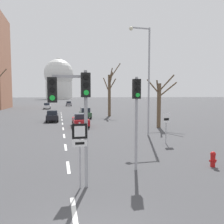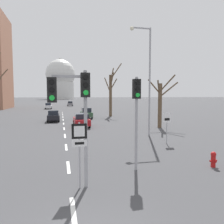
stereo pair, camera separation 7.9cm
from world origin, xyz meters
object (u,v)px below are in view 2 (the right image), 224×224
object	(u,v)px
sedan_near_right	(48,106)
speed_limit_sign	(167,123)
street_lamp_right	(147,72)
sedan_near_left	(70,104)
traffic_signal_centre_tall	(74,100)
sedan_far_right	(81,120)
sedan_far_left	(86,113)
traffic_signal_near_right	(136,105)
route_sign_post	(79,143)
fire_hydrant	(213,159)
sedan_mid_centre	(54,116)

from	to	relation	value
sedan_near_right	speed_limit_sign	bearing A→B (deg)	-76.65
street_lamp_right	sedan_near_left	size ratio (longest dim) A/B	2.26
traffic_signal_centre_tall	sedan_far_right	bearing A→B (deg)	83.84
sedan_near_right	sedan_far_left	xyz separation A→B (m)	(7.32, -26.95, 0.02)
traffic_signal_near_right	route_sign_post	distance (m)	3.61
speed_limit_sign	fire_hydrant	bearing A→B (deg)	-92.46
traffic_signal_centre_tall	sedan_near_right	xyz separation A→B (m)	(-3.78, 53.74, -2.71)
traffic_signal_near_right	route_sign_post	xyz separation A→B (m)	(-2.93, -1.55, -1.41)
traffic_signal_centre_tall	speed_limit_sign	xyz separation A→B (m)	(7.42, 6.55, -1.92)
traffic_signal_centre_tall	sedan_near_right	world-z (taller)	traffic_signal_centre_tall
route_sign_post	sedan_far_left	world-z (taller)	route_sign_post
sedan_near_left	street_lamp_right	bearing A→B (deg)	-85.70
street_lamp_right	sedan_near_right	size ratio (longest dim) A/B	2.14
traffic_signal_near_right	fire_hydrant	xyz separation A→B (m)	(4.06, -0.54, -2.80)
speed_limit_sign	fire_hydrant	distance (m)	5.75
fire_hydrant	sedan_far_left	xyz separation A→B (m)	(-3.64, 25.86, 0.43)
sedan_mid_centre	sedan_far_right	bearing A→B (deg)	-61.21
sedan_mid_centre	street_lamp_right	bearing A→B (deg)	-56.93
street_lamp_right	speed_limit_sign	bearing A→B (deg)	-85.95
speed_limit_sign	sedan_near_right	xyz separation A→B (m)	(-11.20, 47.19, -0.79)
traffic_signal_near_right	sedan_far_right	world-z (taller)	traffic_signal_near_right
fire_hydrant	street_lamp_right	size ratio (longest dim) A/B	0.08
route_sign_post	sedan_mid_centre	distance (m)	23.65
street_lamp_right	fire_hydrant	bearing A→B (deg)	-89.92
speed_limit_sign	sedan_near_left	distance (m)	62.73
traffic_signal_near_right	street_lamp_right	world-z (taller)	street_lamp_right
traffic_signal_centre_tall	fire_hydrant	xyz separation A→B (m)	(7.18, 0.93, -3.12)
route_sign_post	fire_hydrant	bearing A→B (deg)	8.26
sedan_near_left	sedan_mid_centre	world-z (taller)	sedan_near_left
route_sign_post	speed_limit_sign	bearing A→B (deg)	42.52
speed_limit_sign	sedan_mid_centre	world-z (taller)	speed_limit_sign
sedan_mid_centre	sedan_near_left	bearing A→B (deg)	84.65
route_sign_post	sedan_near_right	bearing A→B (deg)	94.21
traffic_signal_near_right	traffic_signal_centre_tall	bearing A→B (deg)	-154.78
sedan_near_left	sedan_mid_centre	size ratio (longest dim) A/B	1.11
sedan_mid_centre	sedan_far_left	xyz separation A→B (m)	(5.08, 3.30, 0.06)
route_sign_post	sedan_near_right	world-z (taller)	route_sign_post
traffic_signal_near_right	sedan_near_left	bearing A→B (deg)	90.33
traffic_signal_near_right	street_lamp_right	xyz separation A→B (m)	(4.05, 8.65, 2.63)
sedan_near_left	sedan_mid_centre	bearing A→B (deg)	-95.35
traffic_signal_near_right	sedan_far_right	distance (m)	16.06
traffic_signal_near_right	sedan_near_right	xyz separation A→B (m)	(-6.90, 52.27, -2.39)
speed_limit_sign	sedan_far_right	world-z (taller)	speed_limit_sign
traffic_signal_centre_tall	sedan_far_right	xyz separation A→B (m)	(1.87, 17.29, -2.76)
sedan_mid_centre	sedan_far_right	xyz separation A→B (m)	(3.40, -6.19, -0.01)
route_sign_post	street_lamp_right	distance (m)	13.01
speed_limit_sign	sedan_far_right	size ratio (longest dim) A/B	0.55
speed_limit_sign	sedan_near_right	distance (m)	48.51
traffic_signal_centre_tall	sedan_near_left	size ratio (longest dim) A/B	1.09
sedan_mid_centre	sedan_far_left	distance (m)	6.06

